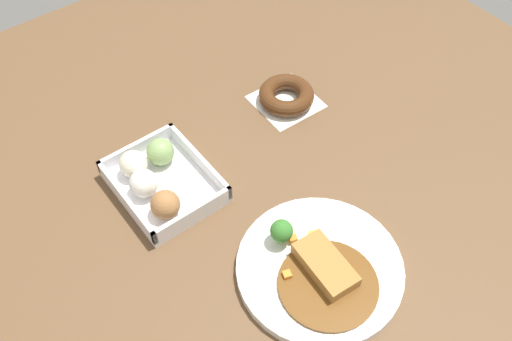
% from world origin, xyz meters
% --- Properties ---
extents(ground_plane, '(1.60, 1.60, 0.00)m').
position_xyz_m(ground_plane, '(0.00, 0.00, 0.00)').
color(ground_plane, brown).
extents(curry_plate, '(0.28, 0.28, 0.07)m').
position_xyz_m(curry_plate, '(0.16, -0.03, 0.01)').
color(curry_plate, white).
rests_on(curry_plate, ground_plane).
extents(donut_box, '(0.21, 0.17, 0.07)m').
position_xyz_m(donut_box, '(-0.15, -0.15, 0.03)').
color(donut_box, white).
rests_on(donut_box, ground_plane).
extents(chocolate_ring_donut, '(0.13, 0.13, 0.04)m').
position_xyz_m(chocolate_ring_donut, '(-0.19, 0.19, 0.02)').
color(chocolate_ring_donut, white).
rests_on(chocolate_ring_donut, ground_plane).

